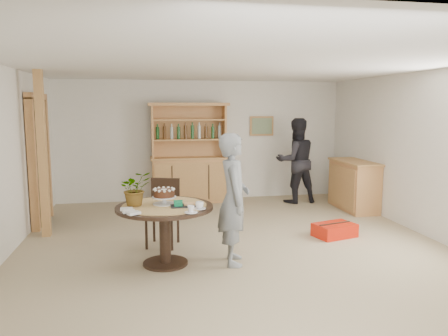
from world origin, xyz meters
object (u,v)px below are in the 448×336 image
dining_table (165,217)px  red_suitcase (335,230)px  hutch (189,169)px  teen_boy (234,199)px  adult_person (296,161)px  sideboard (354,185)px  dining_chair (164,208)px

dining_table → red_suitcase: size_ratio=1.75×
red_suitcase → hutch: bearing=107.9°
teen_boy → adult_person: bearing=-24.3°
sideboard → dining_table: (-3.72, -2.35, 0.13)m
hutch → red_suitcase: hutch is taller
sideboard → teen_boy: teen_boy is taller
dining_table → dining_chair: 0.83m
teen_boy → red_suitcase: teen_boy is taller
hutch → red_suitcase: size_ratio=2.97×
sideboard → dining_table: size_ratio=1.05×
teen_boy → dining_table: bearing=90.4°
teen_boy → adult_person: 3.79m
dining_table → hutch: bearing=79.3°
sideboard → dining_chair: 3.99m
teen_boy → red_suitcase: 2.06m
dining_chair → adult_person: adult_person is taller
sideboard → dining_chair: dining_chair is taller
dining_chair → adult_person: 3.64m
hutch → sideboard: bearing=-22.2°
hutch → dining_chair: hutch is taller
sideboard → teen_boy: 3.78m
adult_person → red_suitcase: bearing=80.1°
dining_table → teen_boy: teen_boy is taller
dining_chair → teen_boy: size_ratio=0.58×
dining_table → adult_person: bearing=48.0°
hutch → dining_chair: 2.84m
red_suitcase → sideboard: bearing=39.4°
dining_table → teen_boy: 0.88m
dining_table → red_suitcase: 2.74m
hutch → dining_chair: (-0.65, -2.76, -0.15)m
dining_chair → adult_person: bearing=57.8°
dining_chair → red_suitcase: dining_chair is taller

